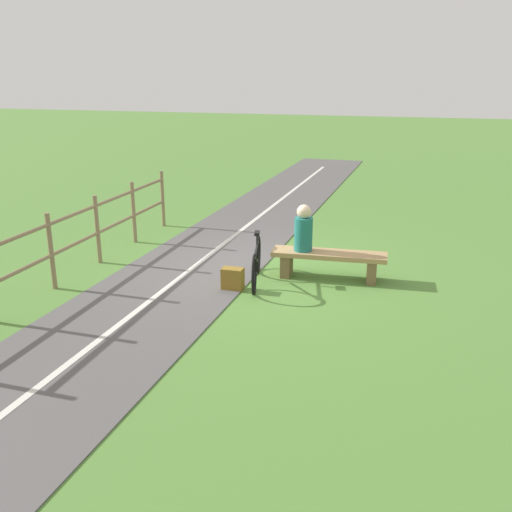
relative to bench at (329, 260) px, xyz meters
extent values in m
plane|color=#548438|center=(1.37, -0.05, -0.33)|extent=(80.00, 80.00, 0.00)
cube|color=#565454|center=(2.43, 3.95, -0.32)|extent=(2.57, 36.01, 0.02)
cube|color=silver|center=(2.43, 3.95, -0.31)|extent=(0.24, 32.00, 0.00)
cube|color=#A88456|center=(0.00, 0.00, 0.10)|extent=(1.97, 0.63, 0.08)
cube|color=brown|center=(-0.73, -0.06, -0.14)|extent=(0.19, 0.44, 0.39)
cube|color=brown|center=(0.73, 0.06, -0.14)|extent=(0.19, 0.44, 0.39)
cylinder|color=#1E6B66|center=(0.45, 0.04, 0.42)|extent=(0.34, 0.34, 0.57)
sphere|color=beige|center=(0.45, 0.04, 0.82)|extent=(0.24, 0.24, 0.24)
torus|color=black|center=(0.99, 1.09, 0.00)|extent=(0.20, 0.65, 0.66)
torus|color=black|center=(1.24, 0.07, 0.00)|extent=(0.20, 0.65, 0.66)
cylinder|color=black|center=(1.11, 0.58, 0.28)|extent=(0.25, 0.88, 0.04)
cylinder|color=black|center=(1.08, 0.73, 0.14)|extent=(0.19, 0.64, 0.31)
cylinder|color=black|center=(1.15, 0.43, 0.38)|extent=(0.03, 0.03, 0.20)
cube|color=black|center=(1.15, 0.43, 0.49)|extent=(0.12, 0.21, 0.05)
cube|color=olive|center=(1.39, 1.00, -0.15)|extent=(0.35, 0.22, 0.36)
cube|color=#A57A2A|center=(1.39, 0.88, -0.20)|extent=(0.24, 0.05, 0.16)
cylinder|color=#847051|center=(4.29, -2.38, 0.30)|extent=(0.08, 0.08, 1.27)
cylinder|color=#847051|center=(4.25, -0.97, 0.30)|extent=(0.08, 0.08, 1.27)
cylinder|color=#847051|center=(4.22, 0.43, 0.30)|extent=(0.08, 0.08, 1.27)
cylinder|color=#847051|center=(4.18, 1.83, 0.30)|extent=(0.08, 0.08, 1.27)
cylinder|color=#847051|center=(4.20, 1.13, 0.75)|extent=(0.24, 7.02, 0.06)
cylinder|color=#847051|center=(4.20, 1.13, 0.24)|extent=(0.24, 7.02, 0.06)
camera|label=1|loc=(-1.58, 9.18, 3.02)|focal=40.00mm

